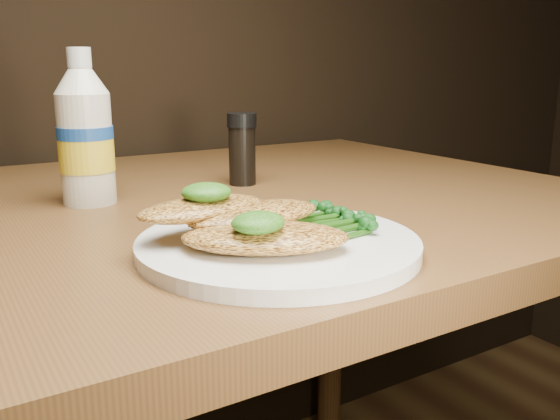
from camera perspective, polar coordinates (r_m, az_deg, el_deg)
plate at (r=0.55m, az=-0.17°, el=-3.36°), size 0.26×0.26×0.01m
chicken_front at (r=0.51m, az=-1.43°, el=-2.68°), size 0.16×0.14×0.02m
chicken_mid at (r=0.55m, az=-2.54°, el=-0.43°), size 0.14×0.07×0.02m
chicken_back at (r=0.55m, az=-7.57°, el=0.15°), size 0.13×0.08×0.02m
pesto_front at (r=0.49m, az=-2.14°, el=-1.21°), size 0.06×0.05×0.02m
pesto_back at (r=0.54m, az=-7.15°, el=1.72°), size 0.06×0.06×0.02m
broccolini_bundle at (r=0.57m, az=3.16°, el=-1.09°), size 0.14×0.11×0.02m
mayo_bottle at (r=0.76m, az=-18.41°, el=7.59°), size 0.07×0.07×0.19m
pepper_grinder at (r=0.85m, az=-3.69°, el=5.90°), size 0.05×0.05×0.10m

